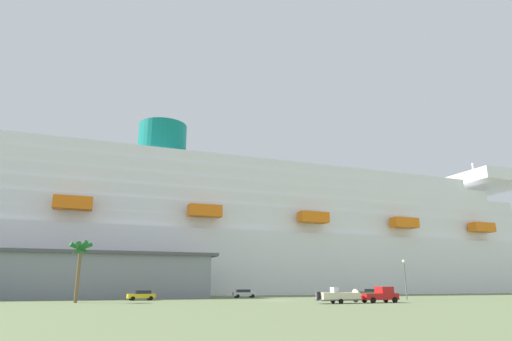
# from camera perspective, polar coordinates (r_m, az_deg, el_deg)

# --- Properties ---
(ground_plane) EXTENTS (600.00, 600.00, 0.00)m
(ground_plane) POSITION_cam_1_polar(r_m,az_deg,el_deg) (101.56, -2.57, -16.27)
(ground_plane) COLOR #66754C
(cruise_ship) EXTENTS (299.74, 63.44, 56.28)m
(cruise_ship) POSITION_cam_1_polar(r_m,az_deg,el_deg) (133.79, 5.35, -9.55)
(cruise_ship) COLOR white
(cruise_ship) RESTS_ON ground_plane
(terminal_building) EXTENTS (73.42, 33.83, 8.40)m
(terminal_building) POSITION_cam_1_polar(r_m,az_deg,el_deg) (97.27, -28.68, -12.09)
(terminal_building) COLOR gray
(terminal_building) RESTS_ON ground_plane
(pickup_truck) EXTENTS (5.81, 2.85, 2.20)m
(pickup_truck) POSITION_cam_1_polar(r_m,az_deg,el_deg) (66.32, 16.11, -15.56)
(pickup_truck) COLOR red
(pickup_truck) RESTS_ON ground_plane
(small_boat_on_trailer) EXTENTS (8.19, 2.78, 2.15)m
(small_boat_on_trailer) POSITION_cam_1_polar(r_m,az_deg,el_deg) (62.63, 11.41, -15.98)
(small_boat_on_trailer) COLOR #595960
(small_boat_on_trailer) RESTS_ON ground_plane
(palm_tree) EXTENTS (3.41, 3.20, 8.76)m
(palm_tree) POSITION_cam_1_polar(r_m,az_deg,el_deg) (68.52, -22.23, -10.05)
(palm_tree) COLOR brown
(palm_tree) RESTS_ON ground_plane
(street_lamp) EXTENTS (0.56, 0.56, 6.69)m
(street_lamp) POSITION_cam_1_polar(r_m,az_deg,el_deg) (80.73, 19.08, -12.68)
(street_lamp) COLOR slate
(street_lamp) RESTS_ON ground_plane
(parked_car_green_wagon) EXTENTS (4.56, 2.43, 1.58)m
(parked_car_green_wagon) POSITION_cam_1_polar(r_m,az_deg,el_deg) (102.92, 14.93, -15.32)
(parked_car_green_wagon) COLOR #2D723F
(parked_car_green_wagon) RESTS_ON ground_plane
(parked_car_silver_sedan) EXTENTS (4.58, 1.99, 1.58)m
(parked_car_silver_sedan) POSITION_cam_1_polar(r_m,az_deg,el_deg) (88.75, -1.59, -15.94)
(parked_car_silver_sedan) COLOR silver
(parked_car_silver_sedan) RESTS_ON ground_plane
(parked_car_yellow_taxi) EXTENTS (4.65, 2.68, 1.58)m
(parked_car_yellow_taxi) POSITION_cam_1_polar(r_m,az_deg,el_deg) (75.96, -14.92, -15.64)
(parked_car_yellow_taxi) COLOR yellow
(parked_car_yellow_taxi) RESTS_ON ground_plane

